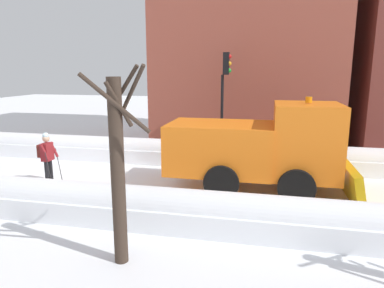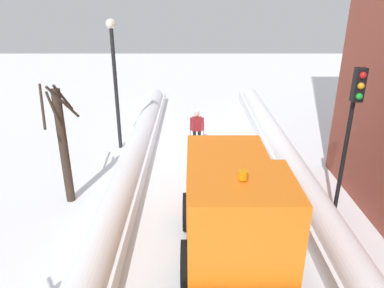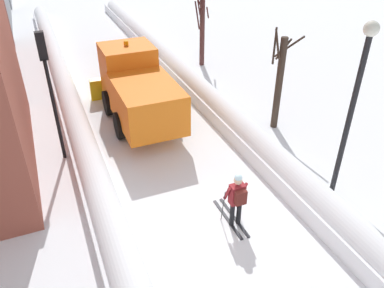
{
  "view_description": "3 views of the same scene",
  "coord_description": "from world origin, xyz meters",
  "px_view_note": "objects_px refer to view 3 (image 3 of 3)",
  "views": [
    {
      "loc": [
        10.92,
        7.42,
        3.91
      ],
      "look_at": [
        -0.82,
        4.88,
        1.36
      ],
      "focal_mm": 32.64,
      "sensor_mm": 36.0,
      "label": 1
    },
    {
      "loc": [
        0.7,
        15.02,
        6.28
      ],
      "look_at": [
        0.69,
        2.66,
        1.25
      ],
      "focal_mm": 33.52,
      "sensor_mm": 36.0,
      "label": 2
    },
    {
      "loc": [
        -3.87,
        -7.18,
        7.96
      ],
      "look_at": [
        0.27,
        2.78,
        1.22
      ],
      "focal_mm": 35.87,
      "sensor_mm": 36.0,
      "label": 3
    }
  ],
  "objects_px": {
    "skier": "(237,198)",
    "street_lamp": "(355,97)",
    "bare_tree_near": "(279,81)",
    "bare_tree_mid": "(202,26)",
    "traffic_light_pole": "(47,74)",
    "plow_truck": "(138,89)"
  },
  "relations": [
    {
      "from": "skier",
      "to": "street_lamp",
      "type": "relative_size",
      "value": 0.33
    },
    {
      "from": "bare_tree_near",
      "to": "bare_tree_mid",
      "type": "distance_m",
      "value": 7.91
    },
    {
      "from": "skier",
      "to": "bare_tree_mid",
      "type": "distance_m",
      "value": 13.33
    },
    {
      "from": "skier",
      "to": "traffic_light_pole",
      "type": "distance_m",
      "value": 7.37
    },
    {
      "from": "plow_truck",
      "to": "traffic_light_pole",
      "type": "xyz_separation_m",
      "value": [
        -3.39,
        -1.62,
        1.75
      ]
    },
    {
      "from": "plow_truck",
      "to": "traffic_light_pole",
      "type": "relative_size",
      "value": 1.3
    },
    {
      "from": "street_lamp",
      "to": "bare_tree_mid",
      "type": "xyz_separation_m",
      "value": [
        0.97,
        12.53,
        -1.22
      ]
    },
    {
      "from": "plow_truck",
      "to": "bare_tree_mid",
      "type": "relative_size",
      "value": 1.25
    },
    {
      "from": "plow_truck",
      "to": "bare_tree_near",
      "type": "xyz_separation_m",
      "value": [
        5.07,
        -2.68,
        0.57
      ]
    },
    {
      "from": "traffic_light_pole",
      "to": "bare_tree_mid",
      "type": "bearing_deg",
      "value": 38.5
    },
    {
      "from": "bare_tree_mid",
      "to": "street_lamp",
      "type": "bearing_deg",
      "value": -94.43
    },
    {
      "from": "bare_tree_near",
      "to": "bare_tree_mid",
      "type": "height_order",
      "value": "bare_tree_mid"
    },
    {
      "from": "street_lamp",
      "to": "bare_tree_mid",
      "type": "distance_m",
      "value": 12.63
    },
    {
      "from": "street_lamp",
      "to": "bare_tree_mid",
      "type": "relative_size",
      "value": 1.16
    },
    {
      "from": "skier",
      "to": "bare_tree_mid",
      "type": "relative_size",
      "value": 0.38
    },
    {
      "from": "plow_truck",
      "to": "skier",
      "type": "xyz_separation_m",
      "value": [
        0.79,
        -7.27,
        -0.48
      ]
    },
    {
      "from": "traffic_light_pole",
      "to": "street_lamp",
      "type": "relative_size",
      "value": 0.83
    },
    {
      "from": "street_lamp",
      "to": "bare_tree_near",
      "type": "relative_size",
      "value": 1.37
    },
    {
      "from": "skier",
      "to": "bare_tree_near",
      "type": "relative_size",
      "value": 0.45
    },
    {
      "from": "street_lamp",
      "to": "traffic_light_pole",
      "type": "bearing_deg",
      "value": 143.38
    },
    {
      "from": "traffic_light_pole",
      "to": "bare_tree_near",
      "type": "xyz_separation_m",
      "value": [
        8.46,
        -1.06,
        -1.18
      ]
    },
    {
      "from": "plow_truck",
      "to": "bare_tree_near",
      "type": "bearing_deg",
      "value": -27.81
    }
  ]
}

